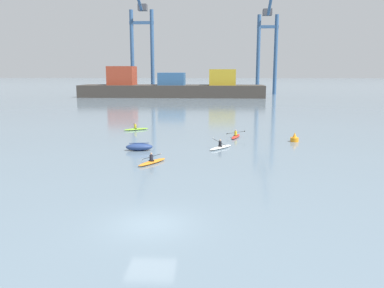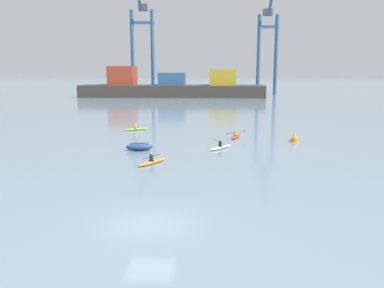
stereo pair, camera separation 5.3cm
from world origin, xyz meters
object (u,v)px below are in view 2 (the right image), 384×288
(channel_buoy, at_px, (295,138))
(kayak_white, at_px, (221,147))
(capsized_dinghy, at_px, (139,147))
(kayak_lime, at_px, (136,129))
(gantry_crane_west_mid, at_px, (268,41))
(kayak_red, at_px, (236,136))
(container_barge, at_px, (171,87))
(gantry_crane_west, at_px, (142,39))
(kayak_orange, at_px, (152,162))

(channel_buoy, bearing_deg, kayak_white, -150.92)
(capsized_dinghy, xyz_separation_m, kayak_lime, (-2.97, 13.32, -0.18))
(gantry_crane_west_mid, xyz_separation_m, kayak_red, (-13.99, -86.53, -16.90))
(container_barge, relative_size, channel_buoy, 53.61)
(gantry_crane_west, bearing_deg, capsized_dinghy, -79.93)
(kayak_orange, xyz_separation_m, kayak_red, (7.65, 13.66, 0.00))
(channel_buoy, relative_size, kayak_orange, 0.31)
(kayak_white, bearing_deg, gantry_crane_west_mid, 80.38)
(kayak_orange, bearing_deg, gantry_crane_west, 100.72)
(capsized_dinghy, xyz_separation_m, kayak_orange, (2.12, -5.47, -0.18))
(gantry_crane_west_mid, xyz_separation_m, kayak_lime, (-26.73, -81.40, -16.90))
(container_barge, bearing_deg, kayak_white, -80.11)
(kayak_orange, bearing_deg, capsized_dinghy, 111.20)
(kayak_orange, bearing_deg, container_barge, 95.27)
(channel_buoy, xyz_separation_m, kayak_orange, (-13.95, -11.37, -0.19))
(capsized_dinghy, distance_m, kayak_orange, 5.87)
(gantry_crane_west_mid, relative_size, channel_buoy, 34.22)
(gantry_crane_west_mid, distance_m, kayak_orange, 103.89)
(gantry_crane_west, bearing_deg, kayak_white, -75.02)
(gantry_crane_west, xyz_separation_m, channel_buoy, (32.44, -86.28, -17.27))
(channel_buoy, bearing_deg, kayak_orange, -140.83)
(kayak_lime, bearing_deg, kayak_red, -21.95)
(gantry_crane_west, distance_m, kayak_red, 89.67)
(container_barge, xyz_separation_m, kayak_orange, (7.88, -85.42, -2.70))
(capsized_dinghy, height_order, channel_buoy, channel_buoy)
(gantry_crane_west, height_order, kayak_white, gantry_crane_west)
(gantry_crane_west, distance_m, capsized_dinghy, 95.20)
(channel_buoy, height_order, kayak_lime, channel_buoy)
(capsized_dinghy, distance_m, kayak_lime, 13.65)
(gantry_crane_west, bearing_deg, kayak_lime, -80.36)
(gantry_crane_west_mid, height_order, channel_buoy, gantry_crane_west_mid)
(kayak_orange, height_order, kayak_white, kayak_orange)
(kayak_orange, relative_size, kayak_red, 0.94)
(gantry_crane_west_mid, height_order, kayak_white, gantry_crane_west_mid)
(kayak_white, relative_size, kayak_red, 0.89)
(gantry_crane_west_mid, distance_m, kayak_red, 89.27)
(container_barge, relative_size, kayak_white, 17.53)
(container_barge, relative_size, gantry_crane_west_mid, 1.57)
(container_barge, xyz_separation_m, channel_buoy, (21.83, -74.05, -2.51))
(container_barge, height_order, kayak_white, container_barge)
(container_barge, bearing_deg, capsized_dinghy, -85.88)
(channel_buoy, bearing_deg, gantry_crane_west, 110.61)
(capsized_dinghy, bearing_deg, gantry_crane_west, 100.07)
(container_barge, distance_m, kayak_orange, 85.82)
(kayak_lime, bearing_deg, container_barge, 92.39)
(gantry_crane_west, xyz_separation_m, gantry_crane_west_mid, (40.12, 2.55, -0.56))
(capsized_dinghy, bearing_deg, kayak_lime, 102.58)
(gantry_crane_west, xyz_separation_m, kayak_white, (24.30, -90.81, -17.46))
(kayak_orange, relative_size, kayak_lime, 1.01)
(gantry_crane_west, bearing_deg, container_barge, -49.05)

